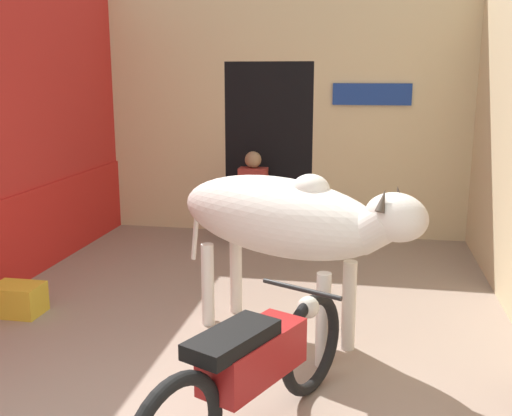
# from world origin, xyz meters

# --- Properties ---
(wall_back_with_doorway) EXTENTS (4.84, 0.93, 3.37)m
(wall_back_with_doorway) POSITION_xyz_m (-0.09, 5.55, 1.47)
(wall_back_with_doorway) COLOR beige
(wall_back_with_doorway) RESTS_ON ground_plane
(cow) EXTENTS (2.19, 1.52, 1.41)m
(cow) POSITION_xyz_m (0.48, 1.90, 1.02)
(cow) COLOR silver
(cow) RESTS_ON ground_plane
(motorcycle_near) EXTENTS (0.96, 1.89, 0.81)m
(motorcycle_near) POSITION_xyz_m (0.50, 0.48, 0.46)
(motorcycle_near) COLOR black
(motorcycle_near) RESTS_ON ground_plane
(shopkeeper_seated) EXTENTS (0.37, 0.34, 1.18)m
(shopkeeper_seated) POSITION_xyz_m (-0.34, 4.77, 0.63)
(shopkeeper_seated) COLOR #3D3842
(shopkeeper_seated) RESTS_ON ground_plane
(plastic_stool) EXTENTS (0.32, 0.32, 0.43)m
(plastic_stool) POSITION_xyz_m (-0.07, 4.86, 0.23)
(plastic_stool) COLOR red
(plastic_stool) RESTS_ON ground_plane
(crate) EXTENTS (0.44, 0.32, 0.28)m
(crate) POSITION_xyz_m (-1.98, 1.97, 0.14)
(crate) COLOR gold
(crate) RESTS_ON ground_plane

